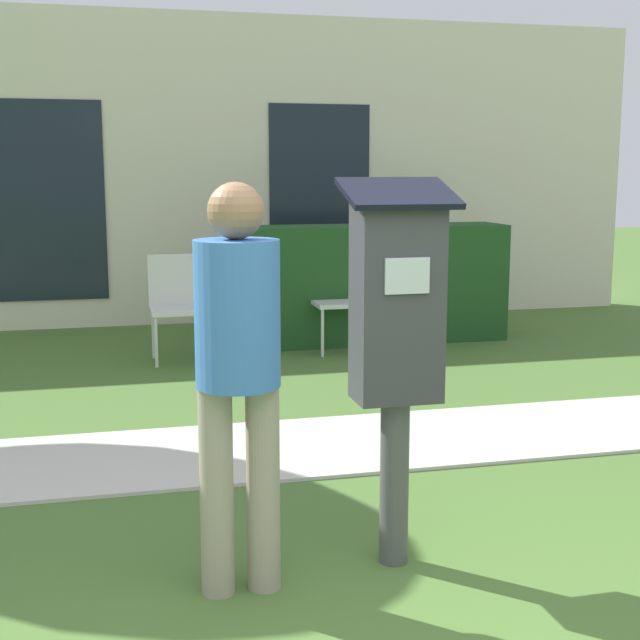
{
  "coord_description": "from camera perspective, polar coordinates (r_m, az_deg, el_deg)",
  "views": [
    {
      "loc": [
        -0.93,
        -2.11,
        1.63
      ],
      "look_at": [
        -0.11,
        1.17,
        1.05
      ],
      "focal_mm": 50.0,
      "sensor_mm": 36.0,
      "label": 1
    }
  ],
  "objects": [
    {
      "name": "sidewalk",
      "position": [
        5.26,
        -3.13,
        -8.24
      ],
      "size": [
        12.0,
        1.1,
        0.02
      ],
      "color": "beige",
      "rests_on": "ground"
    },
    {
      "name": "person_standing",
      "position": [
        3.34,
        -5.27,
        -2.41
      ],
      "size": [
        0.32,
        0.32,
        1.58
      ],
      "rotation": [
        0.0,
        0.0,
        0.54
      ],
      "color": "gray",
      "rests_on": "ground"
    },
    {
      "name": "outdoor_chair_middle",
      "position": [
        8.02,
        0.99,
        1.81
      ],
      "size": [
        0.44,
        0.44,
        0.9
      ],
      "rotation": [
        0.0,
        0.0,
        0.07
      ],
      "color": "silver",
      "rests_on": "ground"
    },
    {
      "name": "outdoor_chair_left",
      "position": [
        7.7,
        -9.24,
        1.36
      ],
      "size": [
        0.44,
        0.44,
        0.9
      ],
      "rotation": [
        0.0,
        0.0,
        -0.31
      ],
      "color": "silver",
      "rests_on": "ground"
    },
    {
      "name": "building_facade",
      "position": [
        9.56,
        -8.5,
        9.4
      ],
      "size": [
        10.0,
        0.26,
        3.2
      ],
      "color": "beige",
      "rests_on": "ground"
    },
    {
      "name": "hedge_row",
      "position": [
        8.44,
        3.25,
        2.34
      ],
      "size": [
        2.57,
        0.6,
        1.1
      ],
      "color": "#1E471E",
      "rests_on": "ground"
    },
    {
      "name": "parking_meter",
      "position": [
        3.58,
        4.93,
        -0.17
      ],
      "size": [
        0.44,
        0.31,
        1.59
      ],
      "color": "#4C4C4C",
      "rests_on": "ground"
    }
  ]
}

